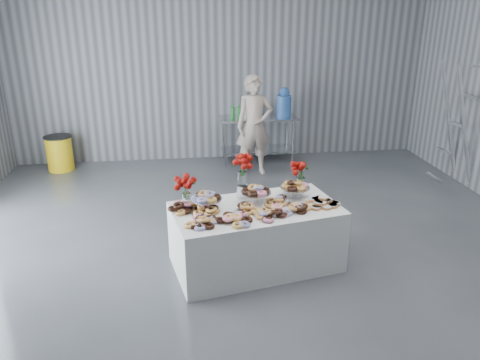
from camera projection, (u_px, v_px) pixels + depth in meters
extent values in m
plane|color=#3C3F44|center=(259.00, 275.00, 5.41)|extent=(9.00, 9.00, 0.00)
cube|color=gray|center=(220.00, 56.00, 8.87)|extent=(8.00, 0.04, 4.00)
cube|color=white|center=(256.00, 237.00, 5.50)|extent=(2.06, 1.35, 0.75)
cube|color=silver|center=(258.00, 118.00, 8.98)|extent=(1.50, 0.60, 0.04)
cube|color=silver|center=(257.00, 149.00, 9.20)|extent=(1.40, 0.55, 0.03)
cylinder|color=silver|center=(226.00, 145.00, 8.82)|extent=(0.04, 0.04, 0.86)
cylinder|color=silver|center=(293.00, 143.00, 8.98)|extent=(0.04, 0.04, 0.86)
cylinder|color=silver|center=(223.00, 138.00, 9.29)|extent=(0.04, 0.04, 0.86)
cylinder|color=silver|center=(287.00, 136.00, 9.45)|extent=(0.04, 0.04, 0.86)
cylinder|color=silver|center=(206.00, 204.00, 5.31)|extent=(0.06, 0.06, 0.12)
cylinder|color=silver|center=(206.00, 199.00, 5.29)|extent=(0.36, 0.36, 0.01)
cylinder|color=silver|center=(256.00, 197.00, 5.49)|extent=(0.06, 0.06, 0.12)
cylinder|color=silver|center=(256.00, 192.00, 5.47)|extent=(0.36, 0.36, 0.01)
cylinder|color=silver|center=(295.00, 192.00, 5.64)|extent=(0.06, 0.06, 0.12)
cylinder|color=silver|center=(295.00, 187.00, 5.62)|extent=(0.36, 0.36, 0.01)
cylinder|color=white|center=(187.00, 201.00, 5.33)|extent=(0.11, 0.11, 0.18)
cylinder|color=#1E5919|center=(187.00, 190.00, 5.28)|extent=(0.04, 0.04, 0.18)
cylinder|color=white|center=(301.00, 184.00, 5.81)|extent=(0.11, 0.11, 0.18)
cylinder|color=#1E5919|center=(301.00, 174.00, 5.76)|extent=(0.04, 0.04, 0.18)
cylinder|color=silver|center=(242.00, 191.00, 5.63)|extent=(0.14, 0.14, 0.15)
cylinder|color=white|center=(242.00, 178.00, 5.57)|extent=(0.11, 0.11, 0.18)
cylinder|color=#1E5919|center=(242.00, 168.00, 5.53)|extent=(0.04, 0.04, 0.18)
cylinder|color=#4483E9|center=(284.00, 106.00, 8.96)|extent=(0.28, 0.28, 0.40)
sphere|color=#4483E9|center=(284.00, 92.00, 8.87)|extent=(0.20, 0.20, 0.20)
imported|color=#CC8C93|center=(254.00, 126.00, 8.34)|extent=(0.67, 0.46, 1.80)
cylinder|color=yellow|center=(60.00, 154.00, 8.71)|extent=(0.47, 0.47, 0.63)
cylinder|color=black|center=(57.00, 137.00, 8.60)|extent=(0.51, 0.51, 0.02)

